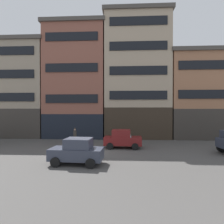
% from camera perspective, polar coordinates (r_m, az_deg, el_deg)
% --- Properties ---
extents(ground_plane, '(120.00, 120.00, 0.00)m').
position_cam_1_polar(ground_plane, '(16.92, -8.46, -12.41)').
color(ground_plane, '#4C4947').
extents(building_far_left, '(9.62, 6.04, 13.53)m').
position_cam_1_polar(building_far_left, '(30.38, -27.17, 6.26)').
color(building_far_left, '#38332D').
rests_on(building_far_left, ground_plane).
extents(building_center_left, '(8.59, 6.04, 15.70)m').
position_cam_1_polar(building_center_left, '(27.23, -10.83, 9.29)').
color(building_center_left, black).
rests_on(building_center_left, ground_plane).
extents(building_center_right, '(9.11, 6.04, 17.03)m').
position_cam_1_polar(building_center_right, '(26.64, 7.56, 10.94)').
color(building_center_right, '#33281E').
rests_on(building_center_right, ground_plane).
extents(building_far_right, '(7.16, 6.04, 11.68)m').
position_cam_1_polar(building_far_right, '(28.01, 23.70, 4.86)').
color(building_far_right, '#38332D').
rests_on(building_far_right, ground_plane).
extents(sedan_dark, '(3.77, 2.00, 1.83)m').
position_cam_1_polar(sedan_dark, '(18.61, 3.25, -8.32)').
color(sedan_dark, maroon).
rests_on(sedan_dark, ground_plane).
extents(sedan_parked_curb, '(3.80, 2.06, 1.83)m').
position_cam_1_polar(sedan_parked_curb, '(13.47, -10.80, -11.86)').
color(sedan_parked_curb, '#333847').
rests_on(sedan_parked_curb, ground_plane).
extents(pedestrian_officer, '(0.43, 0.43, 1.79)m').
position_cam_1_polar(pedestrian_officer, '(21.31, -11.42, -6.99)').
color(pedestrian_officer, '#38332D').
rests_on(pedestrian_officer, ground_plane).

